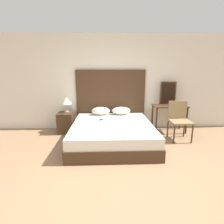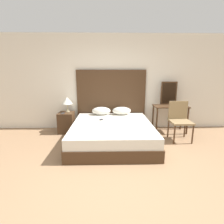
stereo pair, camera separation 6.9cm
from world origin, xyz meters
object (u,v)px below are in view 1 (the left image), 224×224
(bed, at_px, (112,133))
(nightstand, at_px, (66,123))
(table_lamp, at_px, (66,101))
(chair, at_px, (179,118))
(phone_on_nightstand, at_px, (62,114))
(phone_on_bed, at_px, (101,120))
(vanity_desk, at_px, (169,110))

(bed, xyz_separation_m, nightstand, (-1.26, 0.76, 0.05))
(table_lamp, bearing_deg, bed, -34.46)
(nightstand, xyz_separation_m, chair, (2.95, -0.58, 0.27))
(bed, height_order, phone_on_nightstand, phone_on_nightstand)
(phone_on_bed, bearing_deg, phone_on_nightstand, 162.70)
(nightstand, bearing_deg, bed, -30.91)
(table_lamp, bearing_deg, phone_on_bed, -28.76)
(phone_on_bed, xyz_separation_m, phone_on_nightstand, (-1.06, 0.33, 0.09))
(nightstand, height_order, vanity_desk, vanity_desk)
(table_lamp, xyz_separation_m, phone_on_nightstand, (-0.09, -0.20, -0.31))
(nightstand, bearing_deg, phone_on_nightstand, -118.51)
(nightstand, xyz_separation_m, phone_on_nightstand, (-0.06, -0.11, 0.29))
(table_lamp, distance_m, chair, 3.01)
(phone_on_bed, bearing_deg, table_lamp, 151.24)
(bed, bearing_deg, phone_on_nightstand, 154.01)
(bed, height_order, vanity_desk, vanity_desk)
(nightstand, height_order, phone_on_nightstand, phone_on_nightstand)
(chair, bearing_deg, table_lamp, 166.98)
(bed, bearing_deg, table_lamp, 145.54)
(bed, distance_m, chair, 1.72)
(bed, height_order, chair, chair)
(bed, xyz_separation_m, vanity_desk, (1.63, 0.72, 0.38))
(phone_on_bed, xyz_separation_m, vanity_desk, (1.90, 0.40, 0.13))
(phone_on_nightstand, distance_m, chair, 3.04)
(phone_on_bed, bearing_deg, chair, -4.24)
(bed, bearing_deg, nightstand, 149.09)
(table_lamp, distance_m, phone_on_nightstand, 0.38)
(table_lamp, xyz_separation_m, chair, (2.91, -0.67, -0.33))
(bed, xyz_separation_m, table_lamp, (-1.23, 0.85, 0.65))
(nightstand, xyz_separation_m, vanity_desk, (2.90, -0.04, 0.33))
(table_lamp, height_order, vanity_desk, table_lamp)
(bed, distance_m, nightstand, 1.47)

